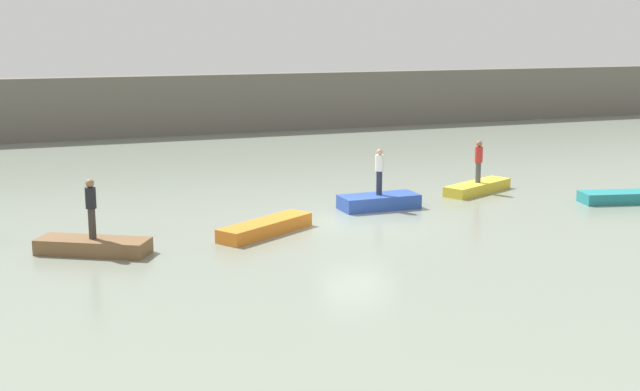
% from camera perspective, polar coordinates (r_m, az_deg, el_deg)
% --- Properties ---
extents(ground_plane, '(120.00, 120.00, 0.00)m').
position_cam_1_polar(ground_plane, '(28.93, 2.48, -1.85)').
color(ground_plane, gray).
extents(embankment_wall, '(80.00, 1.20, 3.77)m').
position_cam_1_polar(embankment_wall, '(53.46, -8.80, 6.23)').
color(embankment_wall, '#666056').
rests_on(embankment_wall, ground_plane).
extents(rowboat_brown, '(3.47, 2.66, 0.47)m').
position_cam_1_polar(rowboat_brown, '(25.77, -15.41, -3.40)').
color(rowboat_brown, brown).
rests_on(rowboat_brown, ground_plane).
extents(rowboat_orange, '(3.73, 2.79, 0.45)m').
position_cam_1_polar(rowboat_orange, '(27.27, -3.79, -2.21)').
color(rowboat_orange, orange).
rests_on(rowboat_orange, ground_plane).
extents(rowboat_blue, '(3.00, 1.24, 0.53)m').
position_cam_1_polar(rowboat_blue, '(31.09, 4.10, -0.43)').
color(rowboat_blue, '#2B4CAD').
rests_on(rowboat_blue, ground_plane).
extents(rowboat_yellow, '(3.67, 2.40, 0.42)m').
position_cam_1_polar(rowboat_yellow, '(34.72, 10.85, 0.56)').
color(rowboat_yellow, gold).
rests_on(rowboat_yellow, ground_plane).
extents(rowboat_teal, '(3.33, 1.76, 0.43)m').
position_cam_1_polar(rowboat_teal, '(34.19, 20.11, -0.10)').
color(rowboat_teal, teal).
rests_on(rowboat_teal, ground_plane).
extents(person_red_shirt, '(0.32, 0.32, 1.74)m').
position_cam_1_polar(person_red_shirt, '(34.52, 10.92, 2.49)').
color(person_red_shirt, '#4C4C56').
rests_on(person_red_shirt, rowboat_yellow).
extents(person_dark_shirt, '(0.32, 0.32, 1.82)m').
position_cam_1_polar(person_dark_shirt, '(25.49, -15.57, -0.65)').
color(person_dark_shirt, '#38332D').
rests_on(person_dark_shirt, rowboat_brown).
extents(person_white_shirt, '(0.32, 0.32, 1.75)m').
position_cam_1_polar(person_white_shirt, '(30.86, 4.13, 1.82)').
color(person_white_shirt, '#232838').
rests_on(person_white_shirt, rowboat_blue).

